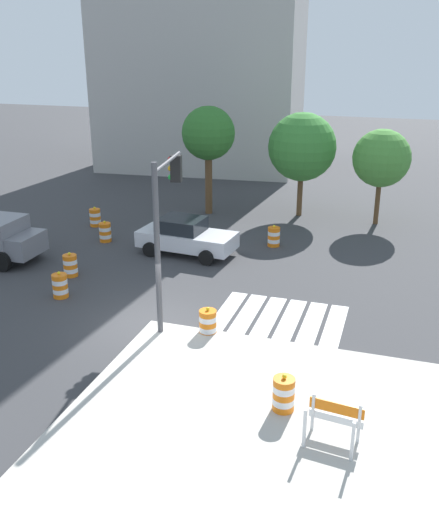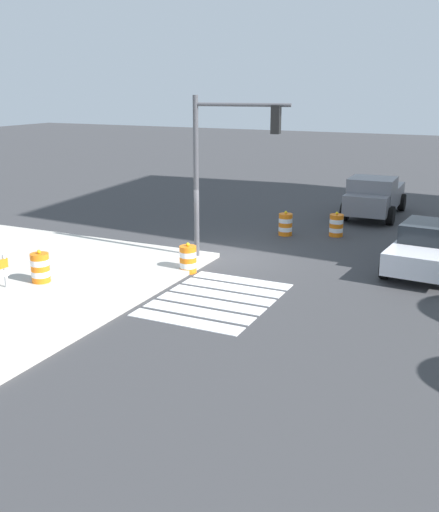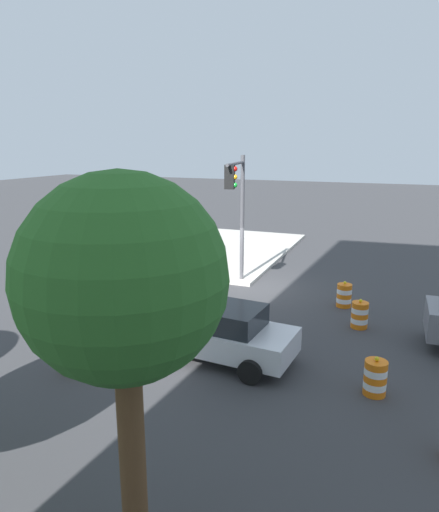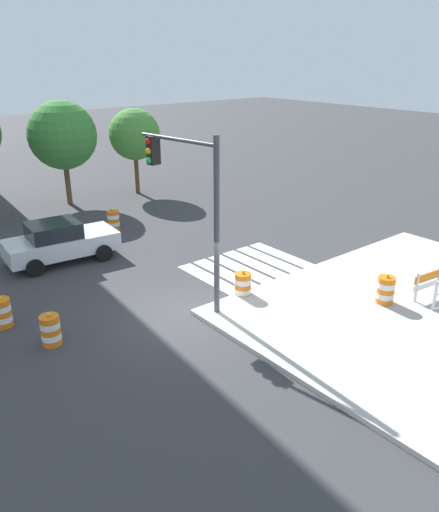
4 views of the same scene
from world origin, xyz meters
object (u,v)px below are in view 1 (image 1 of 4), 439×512
object	(u,v)px
construction_barricade	(334,418)
street_tree_streetside_far	(302,147)
traffic_barrel_near_corner	(274,237)
traffic_barrel_median_near	(70,265)
traffic_barrel_on_sidewalk	(284,394)
traffic_barrel_lane_center	(208,323)
traffic_barrel_median_far	(60,286)
sports_car	(186,236)
traffic_light_pole	(165,209)
street_tree_streetside_mid	(382,158)
traffic_barrel_far_curb	(95,217)
traffic_barrel_crosswalk_end	(105,232)
street_tree_streetside_near	(208,134)

from	to	relation	value
construction_barricade	street_tree_streetside_far	distance (m)	19.58
traffic_barrel_near_corner	construction_barricade	size ratio (longest dim) A/B	0.78
traffic_barrel_median_near	traffic_barrel_on_sidewalk	distance (m)	12.05
traffic_barrel_lane_center	traffic_barrel_median_far	bearing A→B (deg)	169.07
traffic_barrel_median_near	street_tree_streetside_far	world-z (taller)	street_tree_streetside_far
sports_car	traffic_barrel_median_near	world-z (taller)	sports_car
traffic_barrel_median_far	traffic_light_pole	distance (m)	5.73
construction_barricade	traffic_barrel_median_near	bearing A→B (deg)	147.57
traffic_barrel_near_corner	traffic_barrel_median_near	world-z (taller)	same
traffic_light_pole	street_tree_streetside_far	bearing A→B (deg)	82.41
traffic_barrel_median_far	street_tree_streetside_mid	xyz separation A→B (m)	(10.50, 13.12, 2.96)
traffic_barrel_median_far	traffic_barrel_far_curb	xyz separation A→B (m)	(-3.18, 8.27, 0.00)
traffic_barrel_crosswalk_end	traffic_barrel_median_near	xyz separation A→B (m)	(0.76, -4.32, 0.00)
sports_car	traffic_barrel_near_corner	world-z (taller)	sports_car
traffic_barrel_lane_center	traffic_barrel_far_curb	bearing A→B (deg)	134.71
traffic_barrel_crosswalk_end	traffic_barrel_far_curb	distance (m)	2.62
sports_car	traffic_barrel_far_curb	size ratio (longest dim) A/B	4.35
traffic_barrel_near_corner	street_tree_streetside_far	bearing A→B (deg)	88.18
traffic_barrel_near_corner	traffic_barrel_far_curb	bearing A→B (deg)	178.68
sports_car	street_tree_streetside_far	xyz separation A→B (m)	(3.67, 7.63, 2.90)
traffic_barrel_far_curb	street_tree_streetside_near	world-z (taller)	street_tree_streetside_near
traffic_barrel_far_curb	construction_barricade	size ratio (longest dim) A/B	0.78
traffic_barrel_median_near	street_tree_streetside_mid	size ratio (longest dim) A/B	0.21
street_tree_streetside_far	traffic_light_pole	bearing A→B (deg)	-97.59
traffic_barrel_on_sidewalk	construction_barricade	distance (m)	1.58
traffic_barrel_median_far	traffic_light_pole	world-z (taller)	traffic_light_pole
sports_car	traffic_barrel_median_far	bearing A→B (deg)	-115.15
traffic_barrel_median_far	construction_barricade	distance (m)	12.03
traffic_barrel_far_curb	construction_barricade	bearing A→B (deg)	-44.42
traffic_barrel_on_sidewalk	traffic_barrel_median_far	bearing A→B (deg)	153.96
street_tree_streetside_mid	traffic_barrel_near_corner	bearing A→B (deg)	-130.09
traffic_barrel_on_sidewalk	street_tree_streetside_mid	size ratio (longest dim) A/B	0.21
traffic_barrel_median_far	traffic_barrel_lane_center	world-z (taller)	same
sports_car	street_tree_streetside_far	world-z (taller)	street_tree_streetside_far
construction_barricade	street_tree_streetside_near	size ratio (longest dim) A/B	0.23
traffic_barrel_crosswalk_end	traffic_barrel_far_curb	xyz separation A→B (m)	(-1.67, 2.03, 0.00)
traffic_barrel_median_far	traffic_barrel_on_sidewalk	size ratio (longest dim) A/B	1.00
street_tree_streetside_far	traffic_barrel_lane_center	bearing A→B (deg)	-90.81
traffic_barrel_lane_center	traffic_barrel_on_sidewalk	bearing A→B (deg)	-46.75
traffic_barrel_median_far	traffic_barrel_far_curb	bearing A→B (deg)	111.00
sports_car	traffic_barrel_median_near	xyz separation A→B (m)	(-3.49, -3.91, -0.36)
traffic_barrel_median_far	street_tree_streetside_mid	world-z (taller)	street_tree_streetside_mid
traffic_barrel_near_corner	traffic_barrel_far_curb	distance (m)	9.42
traffic_barrel_crosswalk_end	traffic_light_pole	world-z (taller)	traffic_light_pole
traffic_barrel_near_corner	traffic_barrel_median_far	distance (m)	10.19
traffic_barrel_far_curb	traffic_barrel_median_far	bearing A→B (deg)	-69.00
construction_barricade	street_tree_streetside_near	world-z (taller)	street_tree_streetside_near
traffic_barrel_on_sidewalk	street_tree_streetside_mid	xyz separation A→B (m)	(1.11, 17.71, 2.81)
traffic_barrel_on_sidewalk	traffic_barrel_lane_center	bearing A→B (deg)	133.25
traffic_barrel_crosswalk_end	street_tree_streetside_near	bearing A→B (deg)	63.05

